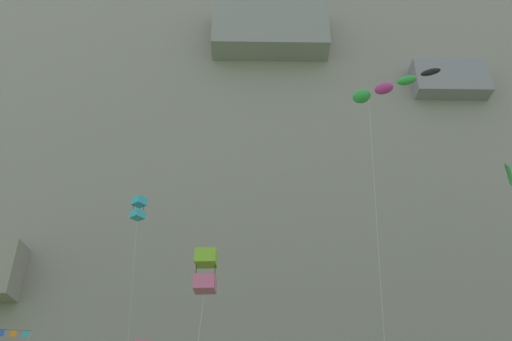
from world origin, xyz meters
name	(u,v)px	position (x,y,z in m)	size (l,w,h in m)	color
cliff_face	(268,169)	(-0.02, 57.78, 39.86)	(180.00, 23.84, 79.71)	gray
kite_diamond_far_right	(511,180)	(22.34, 39.70, 28.23)	(1.27, 2.77, 30.08)	green
kite_windsock_high_left	(382,90)	(4.27, 17.67, 21.07)	(4.99, 2.66, 21.46)	green
kite_box_mid_left	(138,208)	(-12.08, 37.34, 23.78)	(2.66, 5.23, 24.80)	#38B2D1
kite_box_low_right	(206,271)	(-4.65, 20.39, 12.13)	(1.06, 6.36, 13.14)	#8CCC33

